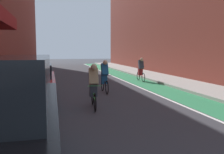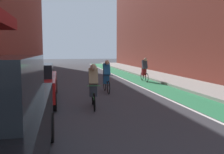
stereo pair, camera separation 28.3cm
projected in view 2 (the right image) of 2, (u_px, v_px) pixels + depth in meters
ground_plane at (92, 82)px, 16.03m from camera, size 90.49×90.49×0.00m
bike_lane_paint at (133, 78)px, 18.66m from camera, size 1.60×41.13×0.00m
lane_divider_stripe at (122, 78)px, 18.48m from camera, size 0.12×41.13×0.00m
sidewalk_right at (159, 76)px, 19.08m from camera, size 2.58×41.13×0.14m
building_facade_right at (179, 10)px, 20.95m from camera, size 2.40×37.13×10.96m
parked_sedan_red at (31, 82)px, 9.92m from camera, size 2.01×4.75×1.53m
cyclist_mid at (93, 85)px, 8.86m from camera, size 0.48×1.69×1.60m
cyclist_trailing at (106, 75)px, 12.19m from camera, size 0.48×1.69×1.60m
cyclist_far at (144, 69)px, 16.59m from camera, size 0.48×1.65×1.58m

